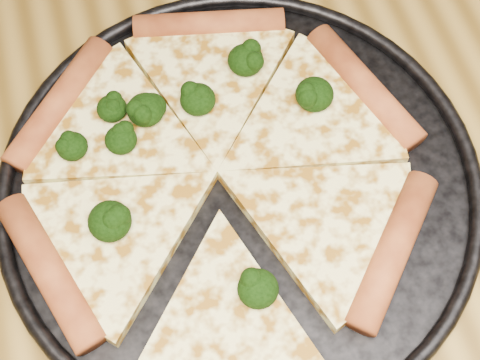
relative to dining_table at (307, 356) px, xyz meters
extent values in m
cube|color=olive|center=(0.00, 0.00, 0.07)|extent=(1.20, 0.90, 0.04)
cylinder|color=black|center=(-0.02, 0.13, 0.09)|extent=(0.38, 0.38, 0.01)
torus|color=black|center=(-0.02, 0.13, 0.10)|extent=(0.39, 0.39, 0.01)
cylinder|color=#BA5E2E|center=(0.10, 0.18, 0.11)|extent=(0.07, 0.14, 0.03)
cylinder|color=#BA5E2E|center=(-0.01, 0.28, 0.11)|extent=(0.14, 0.05, 0.03)
cylinder|color=#BA5E2E|center=(-0.15, 0.24, 0.11)|extent=(0.11, 0.12, 0.03)
cylinder|color=#BA5E2E|center=(-0.18, 0.09, 0.11)|extent=(0.07, 0.14, 0.03)
cylinder|color=#BA5E2E|center=(0.07, 0.04, 0.11)|extent=(0.11, 0.12, 0.03)
ellipsoid|color=black|center=(-0.04, 0.03, 0.12)|extent=(0.03, 0.03, 0.02)
ellipsoid|color=black|center=(-0.08, 0.20, 0.12)|extent=(0.03, 0.03, 0.02)
ellipsoid|color=black|center=(-0.15, 0.19, 0.12)|extent=(0.03, 0.03, 0.02)
ellipsoid|color=black|center=(0.06, 0.18, 0.12)|extent=(0.03, 0.03, 0.02)
ellipsoid|color=black|center=(0.01, 0.23, 0.12)|extent=(0.03, 0.03, 0.02)
ellipsoid|color=black|center=(-0.13, 0.11, 0.12)|extent=(0.03, 0.03, 0.03)
ellipsoid|color=black|center=(-0.11, 0.18, 0.12)|extent=(0.03, 0.03, 0.02)
ellipsoid|color=black|center=(-0.11, 0.21, 0.12)|extent=(0.03, 0.03, 0.02)
ellipsoid|color=black|center=(-0.04, 0.20, 0.12)|extent=(0.03, 0.03, 0.02)
ellipsoid|color=black|center=(-0.08, 0.21, 0.12)|extent=(0.03, 0.03, 0.02)
camera|label=1|loc=(-0.09, -0.12, 0.61)|focal=52.82mm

